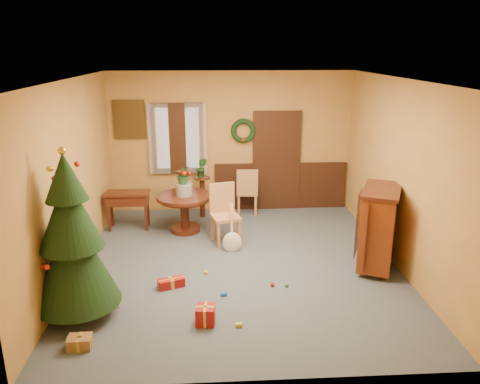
{
  "coord_description": "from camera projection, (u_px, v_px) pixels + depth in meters",
  "views": [
    {
      "loc": [
        -0.4,
        -6.82,
        3.34
      ],
      "look_at": [
        0.04,
        0.4,
        1.1
      ],
      "focal_mm": 35.0,
      "sensor_mm": 36.0,
      "label": 1
    }
  ],
  "objects": [
    {
      "name": "toy_d",
      "position": [
        272.0,
        285.0,
        6.82
      ],
      "size": [
        0.06,
        0.06,
        0.06
      ],
      "primitive_type": "sphere",
      "color": "#B4220C",
      "rests_on": "floor"
    },
    {
      "name": "toy_c",
      "position": [
        206.0,
        273.0,
        7.19
      ],
      "size": [
        0.07,
        0.09,
        0.05
      ],
      "primitive_type": "cube",
      "rotation": [
        0.0,
        0.0,
        1.36
      ],
      "color": "gold",
      "rests_on": "floor"
    },
    {
      "name": "gift_a",
      "position": [
        80.0,
        342.0,
        5.42
      ],
      "size": [
        0.28,
        0.21,
        0.15
      ],
      "color": "brown",
      "rests_on": "floor"
    },
    {
      "name": "toy_e",
      "position": [
        239.0,
        325.0,
        5.83
      ],
      "size": [
        0.08,
        0.06,
        0.05
      ],
      "primitive_type": "cube",
      "rotation": [
        0.0,
        0.0,
        0.1
      ],
      "color": "gold",
      "rests_on": "floor"
    },
    {
      "name": "chair_near",
      "position": [
        224.0,
        211.0,
        8.25
      ],
      "size": [
        0.57,
        0.57,
        1.06
      ],
      "color": "#96663C",
      "rests_on": "floor"
    },
    {
      "name": "christmas_tree",
      "position": [
        72.0,
        240.0,
        5.79
      ],
      "size": [
        1.08,
        1.08,
        2.24
      ],
      "color": "#382111",
      "rests_on": "floor"
    },
    {
      "name": "toy_b",
      "position": [
        287.0,
        285.0,
        6.81
      ],
      "size": [
        0.06,
        0.06,
        0.06
      ],
      "primitive_type": "sphere",
      "color": "green",
      "rests_on": "floor"
    },
    {
      "name": "gift_d",
      "position": [
        171.0,
        283.0,
        6.79
      ],
      "size": [
        0.41,
        0.28,
        0.14
      ],
      "color": "maroon",
      "rests_on": "floor"
    },
    {
      "name": "guitar",
      "position": [
        232.0,
        230.0,
        7.9
      ],
      "size": [
        0.41,
        0.55,
        0.75
      ],
      "primitive_type": null,
      "rotation": [
        -0.49,
        0.0,
        0.17
      ],
      "color": "beige",
      "rests_on": "floor"
    },
    {
      "name": "chair_far",
      "position": [
        247.0,
        190.0,
        9.61
      ],
      "size": [
        0.46,
        0.46,
        0.99
      ],
      "color": "#96663C",
      "rests_on": "floor"
    },
    {
      "name": "dining_table",
      "position": [
        185.0,
        206.0,
        8.74
      ],
      "size": [
        1.04,
        1.04,
        0.71
      ],
      "color": "black",
      "rests_on": "floor"
    },
    {
      "name": "gift_c",
      "position": [
        105.0,
        304.0,
        6.22
      ],
      "size": [
        0.35,
        0.34,
        0.16
      ],
      "color": "brown",
      "rests_on": "floor"
    },
    {
      "name": "stand_plant",
      "position": [
        202.0,
        168.0,
        9.33
      ],
      "size": [
        0.26,
        0.22,
        0.4
      ],
      "primitive_type": "imported",
      "rotation": [
        0.0,
        0.0,
        -0.22
      ],
      "color": "#19471E",
      "rests_on": "plant_stand"
    },
    {
      "name": "toy_a",
      "position": [
        224.0,
        294.0,
        6.56
      ],
      "size": [
        0.09,
        0.08,
        0.05
      ],
      "primitive_type": "cube",
      "rotation": [
        0.0,
        0.0,
        0.38
      ],
      "color": "#2557A3",
      "rests_on": "floor"
    },
    {
      "name": "writing_desk",
      "position": [
        128.0,
        201.0,
        8.87
      ],
      "size": [
        0.82,
        0.41,
        0.73
      ],
      "color": "black",
      "rests_on": "floor"
    },
    {
      "name": "urn",
      "position": [
        184.0,
        189.0,
        8.64
      ],
      "size": [
        0.3,
        0.3,
        0.22
      ],
      "primitive_type": "cylinder",
      "color": "slate",
      "rests_on": "dining_table"
    },
    {
      "name": "gift_b",
      "position": [
        206.0,
        315.0,
        5.89
      ],
      "size": [
        0.25,
        0.25,
        0.24
      ],
      "color": "maroon",
      "rests_on": "floor"
    },
    {
      "name": "sideboard",
      "position": [
        379.0,
        226.0,
        7.21
      ],
      "size": [
        0.91,
        1.15,
        1.31
      ],
      "color": "#501E09",
      "rests_on": "floor"
    },
    {
      "name": "room_envelope",
      "position": [
        241.0,
        158.0,
        9.78
      ],
      "size": [
        5.5,
        5.5,
        5.5
      ],
      "color": "#333B4A",
      "rests_on": "ground"
    },
    {
      "name": "plant_stand",
      "position": [
        202.0,
        192.0,
        9.48
      ],
      "size": [
        0.33,
        0.33,
        0.84
      ],
      "color": "black",
      "rests_on": "floor"
    },
    {
      "name": "centerpiece_plant",
      "position": [
        183.0,
        174.0,
        8.55
      ],
      "size": [
        0.32,
        0.28,
        0.35
      ],
      "primitive_type": "imported",
      "color": "#1E4C23",
      "rests_on": "urn"
    }
  ]
}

